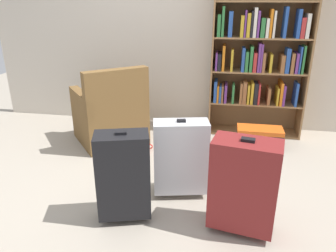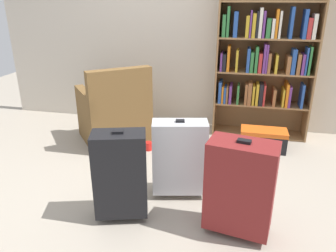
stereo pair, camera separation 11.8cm
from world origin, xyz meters
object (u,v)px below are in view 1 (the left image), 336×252
(storage_box, at_px, (259,137))
(suitcase_black, at_px, (123,175))
(mug, at_px, (146,146))
(bookshelf, at_px, (258,56))
(suitcase_dark_red, at_px, (244,185))
(armchair, at_px, (111,116))
(suitcase_silver, at_px, (181,157))

(storage_box, relative_size, suitcase_black, 0.69)
(mug, bearing_deg, bookshelf, 33.00)
(suitcase_dark_red, bearing_deg, armchair, 136.66)
(bookshelf, distance_m, suitcase_dark_red, 2.03)
(armchair, relative_size, suitcase_black, 1.37)
(armchair, height_order, suitcase_silver, armchair)
(suitcase_dark_red, height_order, suitcase_silver, suitcase_dark_red)
(bookshelf, distance_m, storage_box, 0.95)
(mug, bearing_deg, suitcase_silver, -58.16)
(bookshelf, distance_m, mug, 1.67)
(storage_box, height_order, suitcase_dark_red, suitcase_dark_red)
(suitcase_silver, bearing_deg, bookshelf, 66.20)
(suitcase_black, bearing_deg, storage_box, 53.05)
(bookshelf, xyz_separation_m, suitcase_dark_red, (-0.20, -1.94, -0.58))
(storage_box, height_order, suitcase_black, suitcase_black)
(suitcase_silver, bearing_deg, storage_box, 55.61)
(bookshelf, bearing_deg, mug, -147.00)
(storage_box, distance_m, suitcase_dark_red, 1.51)
(armchair, xyz_separation_m, storage_box, (1.69, 0.11, -0.19))
(storage_box, xyz_separation_m, suitcase_silver, (-0.74, -1.08, 0.23))
(storage_box, bearing_deg, armchair, -176.38)
(bookshelf, relative_size, suitcase_dark_red, 2.64)
(bookshelf, distance_m, suitcase_black, 2.29)
(armchair, relative_size, mug, 8.21)
(suitcase_dark_red, bearing_deg, bookshelf, 84.24)
(armchair, xyz_separation_m, suitcase_dark_red, (1.44, -1.36, 0.06))
(armchair, xyz_separation_m, suitcase_silver, (0.95, -0.98, 0.04))
(armchair, distance_m, suitcase_black, 1.49)
(storage_box, height_order, suitcase_silver, suitcase_silver)
(mug, height_order, suitcase_silver, suitcase_silver)
(mug, height_order, storage_box, storage_box)
(armchair, bearing_deg, suitcase_dark_red, -43.34)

